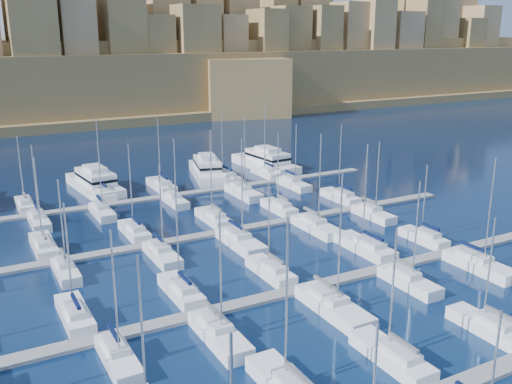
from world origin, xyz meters
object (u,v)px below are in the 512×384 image
sailboat_4 (487,326)px  motor_yacht_d (266,161)px  motor_yacht_b (95,182)px  motor_yacht_c (207,169)px

sailboat_4 → motor_yacht_d: bearing=78.0°
motor_yacht_b → motor_yacht_d: size_ratio=0.97×
sailboat_4 → motor_yacht_b: bearing=107.0°
motor_yacht_b → motor_yacht_c: 22.64m
motor_yacht_c → motor_yacht_b: bearing=178.7°
motor_yacht_d → sailboat_4: bearing=-102.0°
motor_yacht_c → sailboat_4: bearing=-90.7°
motor_yacht_d → motor_yacht_b: bearing=-179.5°
sailboat_4 → motor_yacht_d: sailboat_4 is taller
sailboat_4 → motor_yacht_c: sailboat_4 is taller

